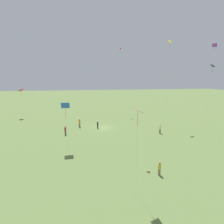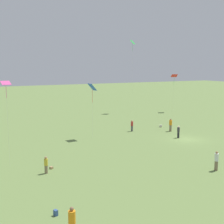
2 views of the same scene
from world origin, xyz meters
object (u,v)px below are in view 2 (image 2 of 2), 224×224
Objects in this scene: person_2 at (132,126)px; kite_2 at (92,88)px; kite_6 at (133,44)px; kite_7 at (174,76)px; person_5 at (46,165)px; picnic_bag_1 at (56,213)px; person_4 at (72,222)px; picnic_bag_2 at (51,168)px; picnic_bag_0 at (161,126)px; kite_0 at (6,86)px; person_1 at (171,125)px; person_0 at (216,161)px; person_3 at (178,132)px.

kite_2 is (-0.95, 6.89, 5.93)m from person_2.
kite_6 is 11.14m from kite_7.
person_5 is 8.51m from picnic_bag_1.
person_4 is 12.57m from picnic_bag_2.
kite_2 is 14.34m from picnic_bag_0.
picnic_bag_0 is 24.49m from picnic_bag_2.
kite_0 reaches higher than kite_2.
person_1 is 5.81m from person_2.
kite_2 is at bearing -41.31° from picnic_bag_2.
person_0 is 15.95m from person_5.
kite_2 is (17.83, 4.78, 5.86)m from person_0.
kite_7 is (20.06, -15.21, 6.61)m from person_3.
person_5 is (11.29, -1.68, -0.12)m from person_4.
person_3 is 13.16m from kite_2.
person_2 is 4.50× the size of picnic_bag_2.
person_4 is 52.00m from kite_6.
kite_0 is 14.25m from picnic_bag_1.
person_2 is (18.78, -2.11, -0.08)m from person_0.
person_0 reaches higher than picnic_bag_0.
kite_2 is 18.74× the size of picnic_bag_1.
kite_0 is 0.56× the size of kite_6.
kite_7 reaches higher than person_0.
picnic_bag_1 is (-11.94, -0.89, -7.72)m from kite_0.
kite_2 reaches higher than person_5.
kite_2 is at bearing -26.39° from person_4.
kite_6 is 49.90m from picnic_bag_1.
person_4 is 52.50m from kite_7.
person_1 is at bearing -99.91° from kite_6.
picnic_bag_1 is at bearing 131.06° from picnic_bag_0.
picnic_bag_0 is (-12.86, 12.84, -7.29)m from kite_7.
picnic_bag_0 is at bearing -44.58° from person_4.
person_5 is 0.22× the size of kite_2.
person_5 is at bearing 142.11° from picnic_bag_2.
kite_0 is (-5.80, 24.37, 6.96)m from person_1.
person_0 is 0.12× the size of kite_6.
person_1 is 1.03× the size of person_4.
person_3 is 27.37m from person_4.
person_5 is (-5.45, 19.97, -0.05)m from person_3.
person_1 reaches higher than picnic_bag_0.
picnic_bag_1 is (-17.75, 23.48, -0.75)m from person_1.
person_4 is 4.88× the size of picnic_bag_2.
person_0 is at bearing -84.28° from picnic_bag_1.
person_2 is at bearing -40.81° from person_5.
kite_7 is 20.06× the size of picnic_bag_1.
picnic_bag_0 is at bearing -41.27° from kite_2.
picnic_bag_2 is at bearing -75.87° from person_0.
kite_6 is at bearing -42.76° from picnic_bag_2.
kite_6 reaches higher than person_5.
person_2 is 0.22× the size of kite_7.
picnic_bag_0 is at bearing -100.88° from kite_6.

